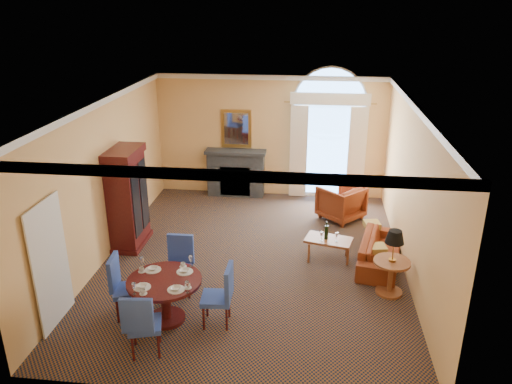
# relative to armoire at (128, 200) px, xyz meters

# --- Properties ---
(ground) EXTENTS (7.50, 7.50, 0.00)m
(ground) POSITION_rel_armoire_xyz_m (2.72, -0.41, -1.04)
(ground) COLOR black
(ground) RESTS_ON ground
(room_envelope) EXTENTS (6.04, 7.52, 3.45)m
(room_envelope) POSITION_rel_armoire_xyz_m (2.69, 0.25, 1.47)
(room_envelope) COLOR #F7C175
(room_envelope) RESTS_ON ground
(armoire) EXTENTS (0.62, 1.09, 2.15)m
(armoire) POSITION_rel_armoire_xyz_m (0.00, 0.00, 0.00)
(armoire) COLOR #3B0E0D
(armoire) RESTS_ON ground
(dining_table) EXTENTS (1.22, 1.22, 0.97)m
(dining_table) POSITION_rel_armoire_xyz_m (1.54, -2.59, -0.47)
(dining_table) COLOR #3B0E0D
(dining_table) RESTS_ON ground
(dining_chair_north) EXTENTS (0.55, 0.55, 1.07)m
(dining_chair_north) POSITION_rel_armoire_xyz_m (1.54, -1.67, -0.43)
(dining_chair_north) COLOR #2945A2
(dining_chair_north) RESTS_ON ground
(dining_chair_south) EXTENTS (0.59, 0.59, 1.07)m
(dining_chair_south) POSITION_rel_armoire_xyz_m (1.46, -3.51, -0.43)
(dining_chair_south) COLOR #2945A2
(dining_chair_south) RESTS_ON ground
(dining_chair_east) EXTENTS (0.50, 0.50, 1.07)m
(dining_chair_east) POSITION_rel_armoire_xyz_m (2.49, -2.59, -0.43)
(dining_chair_east) COLOR #2945A2
(dining_chair_east) RESTS_ON ground
(dining_chair_west) EXTENTS (0.61, 0.61, 1.07)m
(dining_chair_west) POSITION_rel_armoire_xyz_m (0.77, -2.51, -0.43)
(dining_chair_west) COLOR #2945A2
(dining_chair_west) RESTS_ON ground
(sofa) EXTENTS (1.11, 1.99, 0.55)m
(sofa) POSITION_rel_armoire_xyz_m (5.27, -0.24, -0.76)
(sofa) COLOR maroon
(sofa) RESTS_ON ground
(armchair) EXTENTS (1.28, 1.28, 0.84)m
(armchair) POSITION_rel_armoire_xyz_m (4.57, 1.89, -0.62)
(armchair) COLOR maroon
(armchair) RESTS_ON ground
(coffee_table) EXTENTS (1.02, 0.72, 0.84)m
(coffee_table) POSITION_rel_armoire_xyz_m (4.23, -0.21, -0.60)
(coffee_table) COLOR #97522D
(coffee_table) RESTS_ON ground
(side_table) EXTENTS (0.66, 0.66, 1.23)m
(side_table) POSITION_rel_armoire_xyz_m (5.32, -1.33, -0.28)
(side_table) COLOR #97522D
(side_table) RESTS_ON ground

